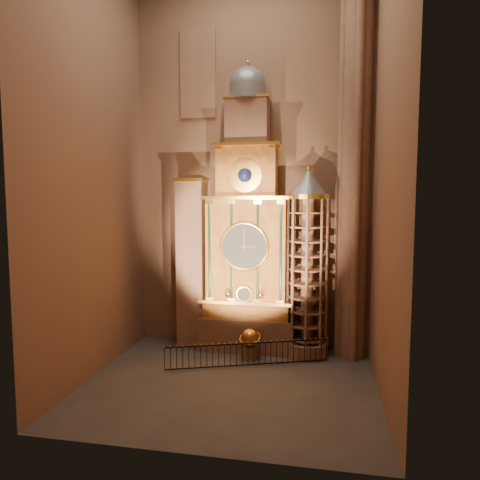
% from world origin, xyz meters
% --- Properties ---
extents(floor, '(14.00, 14.00, 0.00)m').
position_xyz_m(floor, '(0.00, 0.00, 0.00)').
color(floor, '#383330').
rests_on(floor, ground).
extents(wall_back, '(22.00, 0.00, 22.00)m').
position_xyz_m(wall_back, '(0.00, 6.00, 11.00)').
color(wall_back, '#856147').
rests_on(wall_back, floor).
extents(wall_left, '(0.00, 22.00, 22.00)m').
position_xyz_m(wall_left, '(-7.00, 0.00, 11.00)').
color(wall_left, '#856147').
rests_on(wall_left, floor).
extents(wall_right, '(0.00, 22.00, 22.00)m').
position_xyz_m(wall_right, '(7.00, 0.00, 11.00)').
color(wall_right, '#856147').
rests_on(wall_right, floor).
extents(astronomical_clock, '(5.60, 2.41, 16.70)m').
position_xyz_m(astronomical_clock, '(0.00, 4.96, 6.68)').
color(astronomical_clock, '#8C634C').
rests_on(astronomical_clock, floor).
extents(portrait_tower, '(1.80, 1.60, 10.20)m').
position_xyz_m(portrait_tower, '(-3.40, 4.98, 5.15)').
color(portrait_tower, '#8C634C').
rests_on(portrait_tower, floor).
extents(stair_turret, '(2.50, 2.50, 10.80)m').
position_xyz_m(stair_turret, '(3.50, 4.70, 5.27)').
color(stair_turret, '#8C634C').
rests_on(stair_turret, floor).
extents(gothic_pier, '(2.04, 2.04, 22.00)m').
position_xyz_m(gothic_pier, '(6.10, 5.00, 11.00)').
color(gothic_pier, '#8C634C').
rests_on(gothic_pier, floor).
extents(stained_glass_window, '(2.20, 0.14, 5.20)m').
position_xyz_m(stained_glass_window, '(-3.20, 5.92, 16.50)').
color(stained_glass_window, navy).
rests_on(stained_glass_window, wall_back).
extents(celestial_globe, '(1.48, 1.43, 1.75)m').
position_xyz_m(celestial_globe, '(0.43, 3.29, 1.05)').
color(celestial_globe, '#8C634C').
rests_on(celestial_globe, floor).
extents(iron_railing, '(8.33, 3.01, 1.24)m').
position_xyz_m(iron_railing, '(0.50, 2.25, 0.68)').
color(iron_railing, black).
rests_on(iron_railing, floor).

